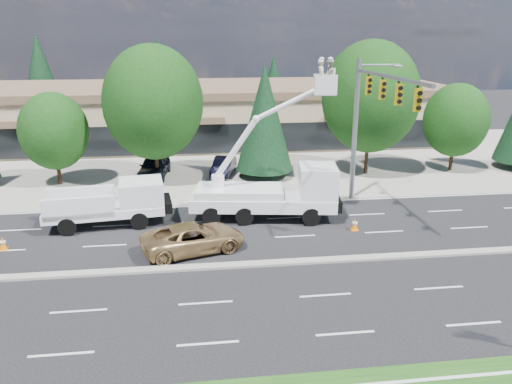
{
  "coord_description": "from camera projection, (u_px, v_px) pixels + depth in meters",
  "views": [
    {
      "loc": [
        -0.21,
        -21.24,
        10.47
      ],
      "look_at": [
        2.95,
        3.83,
        2.4
      ],
      "focal_mm": 35.0,
      "sensor_mm": 36.0,
      "label": 1
    }
  ],
  "objects": [
    {
      "name": "tree_back_c",
      "position": [
        274.0,
        85.0,
        62.87
      ],
      "size": [
        4.03,
        4.03,
        7.95
      ],
      "color": "#332114",
      "rests_on": "ground"
    },
    {
      "name": "minivan",
      "position": [
        193.0,
        238.0,
        24.88
      ],
      "size": [
        5.65,
        3.82,
        1.44
      ],
      "primitive_type": "imported",
      "rotation": [
        0.0,
        0.0,
        1.87
      ],
      "color": "#A37F4F",
      "rests_on": "ground"
    },
    {
      "name": "parked_car_west",
      "position": [
        154.0,
        166.0,
        37.76
      ],
      "size": [
        2.52,
        5.1,
        1.67
      ],
      "primitive_type": "imported",
      "rotation": [
        0.0,
        0.0,
        -0.11
      ],
      "color": "black",
      "rests_on": "ground"
    },
    {
      "name": "tree_front_f",
      "position": [
        371.0,
        97.0,
        37.21
      ],
      "size": [
        7.28,
        7.28,
        10.1
      ],
      "color": "#332114",
      "rests_on": "ground"
    },
    {
      "name": "strip_mall",
      "position": [
        195.0,
        112.0,
        50.75
      ],
      "size": [
        50.4,
        15.4,
        5.5
      ],
      "color": "tan",
      "rests_on": "ground"
    },
    {
      "name": "traffic_cone_d",
      "position": [
        355.0,
        224.0,
        27.67
      ],
      "size": [
        0.4,
        0.4,
        0.7
      ],
      "color": "orange",
      "rests_on": "ground"
    },
    {
      "name": "tree_front_c",
      "position": [
        54.0,
        131.0,
        35.09
      ],
      "size": [
        4.77,
        4.77,
        6.62
      ],
      "color": "#332114",
      "rests_on": "ground"
    },
    {
      "name": "tree_back_b",
      "position": [
        160.0,
        77.0,
        60.86
      ],
      "size": [
        5.09,
        5.09,
        10.03
      ],
      "color": "#332114",
      "rests_on": "ground"
    },
    {
      "name": "tree_back_d",
      "position": [
        366.0,
        78.0,
        64.09
      ],
      "size": [
        4.7,
        4.7,
        9.26
      ],
      "color": "#332114",
      "rests_on": "ground"
    },
    {
      "name": "parked_car_east",
      "position": [
        224.0,
        166.0,
        38.44
      ],
      "size": [
        2.38,
        4.29,
        1.34
      ],
      "primitive_type": "imported",
      "rotation": [
        0.0,
        0.0,
        -0.25
      ],
      "color": "black",
      "rests_on": "ground"
    },
    {
      "name": "bucket_truck",
      "position": [
        280.0,
        185.0,
        28.94
      ],
      "size": [
        9.4,
        3.74,
        9.25
      ],
      "rotation": [
        0.0,
        0.0,
        -0.15
      ],
      "color": "white",
      "rests_on": "ground"
    },
    {
      "name": "traffic_cone_a",
      "position": [
        3.0,
        243.0,
        25.16
      ],
      "size": [
        0.4,
        0.4,
        0.7
      ],
      "color": "orange",
      "rests_on": "ground"
    },
    {
      "name": "road_median",
      "position": [
        204.0,
        267.0,
        23.27
      ],
      "size": [
        120.0,
        0.55,
        0.12
      ],
      "primitive_type": "cube",
      "color": "gray",
      "rests_on": "ground"
    },
    {
      "name": "utility_pickup",
      "position": [
        114.0,
        207.0,
        28.3
      ],
      "size": [
        6.77,
        3.16,
        2.51
      ],
      "rotation": [
        0.0,
        0.0,
        0.12
      ],
      "color": "white",
      "rests_on": "ground"
    },
    {
      "name": "ground",
      "position": [
        204.0,
        268.0,
        23.28
      ],
      "size": [
        140.0,
        140.0,
        0.0
      ],
      "primitive_type": "plane",
      "color": "black",
      "rests_on": "ground"
    },
    {
      "name": "tree_front_d",
      "position": [
        153.0,
        103.0,
        35.35
      ],
      "size": [
        7.09,
        7.09,
        9.84
      ],
      "color": "#332114",
      "rests_on": "ground"
    },
    {
      "name": "tree_front_e",
      "position": [
        265.0,
        118.0,
        36.68
      ],
      "size": [
        4.27,
        4.27,
        8.42
      ],
      "color": "#332114",
      "rests_on": "ground"
    },
    {
      "name": "traffic_cone_c",
      "position": [
        212.0,
        229.0,
        27.07
      ],
      "size": [
        0.4,
        0.4,
        0.7
      ],
      "color": "orange",
      "rests_on": "ground"
    },
    {
      "name": "concrete_apron",
      "position": [
        198.0,
        163.0,
        42.18
      ],
      "size": [
        140.0,
        22.0,
        0.01
      ],
      "primitive_type": "cube",
      "color": "gray",
      "rests_on": "ground"
    },
    {
      "name": "tree_front_g",
      "position": [
        456.0,
        120.0,
        38.62
      ],
      "size": [
        4.96,
        4.96,
        6.88
      ],
      "color": "#332114",
      "rests_on": "ground"
    },
    {
      "name": "traffic_cone_b",
      "position": [
        173.0,
        232.0,
        26.55
      ],
      "size": [
        0.4,
        0.4,
        0.7
      ],
      "color": "orange",
      "rests_on": "ground"
    },
    {
      "name": "tree_back_a",
      "position": [
        41.0,
        76.0,
        59.11
      ],
      "size": [
        5.34,
        5.34,
        10.52
      ],
      "color": "#332114",
      "rests_on": "ground"
    },
    {
      "name": "signal_mast",
      "position": [
        368.0,
        112.0,
        29.29
      ],
      "size": [
        2.76,
        10.16,
        9.0
      ],
      "color": "gray",
      "rests_on": "ground"
    }
  ]
}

